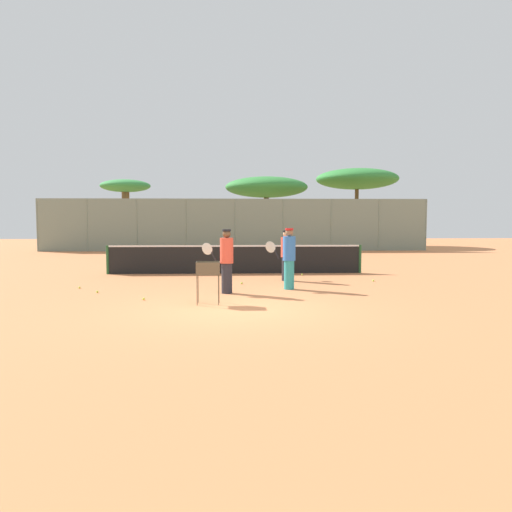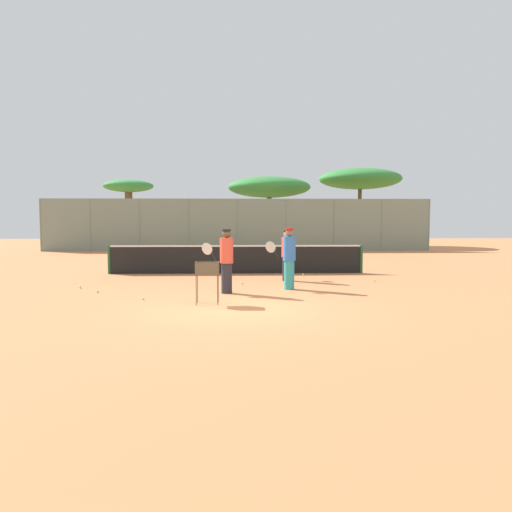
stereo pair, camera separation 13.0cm
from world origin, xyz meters
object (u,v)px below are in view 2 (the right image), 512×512
object	(u,v)px
player_white_outfit	(289,258)
ball_cart	(207,272)
parked_car	(197,238)
player_red_cap	(287,255)
tennis_net	(236,259)
player_yellow_shirt	(226,260)

from	to	relation	value
player_white_outfit	ball_cart	distance (m)	3.32
ball_cart	player_white_outfit	bearing A→B (deg)	47.74
ball_cart	parked_car	size ratio (longest dim) A/B	0.24
player_red_cap	tennis_net	bearing A→B (deg)	46.36
player_red_cap	ball_cart	size ratio (longest dim) A/B	1.63
tennis_net	player_yellow_shirt	size ratio (longest dim) A/B	5.41
player_white_outfit	player_yellow_shirt	bearing A→B (deg)	22.16
tennis_net	player_yellow_shirt	world-z (taller)	player_yellow_shirt
ball_cart	player_yellow_shirt	bearing A→B (deg)	76.36
player_yellow_shirt	ball_cart	bearing A→B (deg)	83.75
player_red_cap	parked_car	world-z (taller)	player_red_cap
player_white_outfit	player_yellow_shirt	size ratio (longest dim) A/B	1.01
player_yellow_shirt	tennis_net	bearing A→B (deg)	-85.47
ball_cart	tennis_net	bearing A→B (deg)	84.30
player_yellow_shirt	player_red_cap	bearing A→B (deg)	-117.97
player_red_cap	ball_cart	world-z (taller)	player_red_cap
tennis_net	parked_car	size ratio (longest dim) A/B	2.28
player_white_outfit	ball_cart	size ratio (longest dim) A/B	1.74
player_white_outfit	player_red_cap	bearing A→B (deg)	-93.18
player_yellow_shirt	ball_cart	distance (m)	1.79
player_yellow_shirt	parked_car	xyz separation A→B (m)	(-2.68, 22.11, -0.26)
player_white_outfit	player_yellow_shirt	distance (m)	1.95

